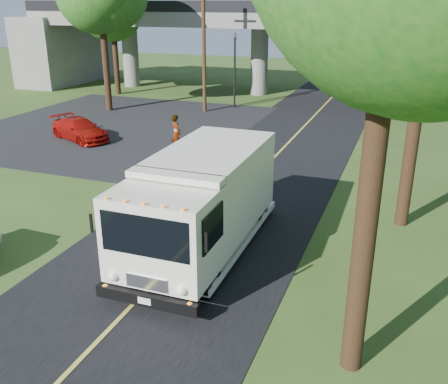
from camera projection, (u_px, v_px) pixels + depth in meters
The scene contains 10 objects.
ground at pixel (104, 335), 11.61m from camera, with size 120.00×120.00×0.00m, color #324719.
road at pixel (242, 191), 20.34m from camera, with size 7.00×90.00×0.02m, color black.
parking_lot at pixel (116, 126), 30.95m from camera, with size 16.00×18.00×0.01m, color black.
lane_line at pixel (242, 191), 20.34m from camera, with size 0.12×90.00×0.01m, color gold.
overpass at pixel (335, 39), 37.93m from camera, with size 54.00×10.00×7.30m.
traffic_signal at pixel (235, 63), 35.15m from camera, with size 0.18×0.22×5.20m.
utility_pole at pixel (204, 44), 33.39m from camera, with size 1.60×0.26×9.00m.
step_van at pixel (202, 201), 14.94m from camera, with size 2.77×7.41×3.10m.
red_sedan at pixel (80, 129), 27.72m from camera, with size 1.68×4.12×1.20m, color #9B0E09.
pedestrian at pixel (176, 133), 25.47m from camera, with size 0.70×0.46×1.92m, color gray.
Camera 1 is at (6.01, -8.04, 7.29)m, focal length 40.00 mm.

